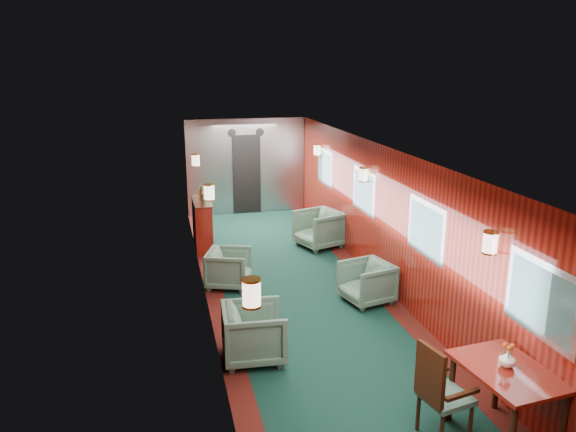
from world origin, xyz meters
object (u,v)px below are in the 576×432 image
object	(u,v)px
dining_table	(507,380)
armchair_right_near	(367,282)
credenza	(202,224)
armchair_left_far	(229,268)
armchair_right_far	(319,229)
side_chair	(439,389)
armchair_left_near	(254,333)

from	to	relation	value
dining_table	armchair_right_near	size ratio (longest dim) A/B	1.58
credenza	armchair_right_near	xyz separation A→B (m)	(2.33, -3.31, -0.18)
armchair_left_far	armchair_right_near	distance (m)	2.35
credenza	armchair_right_near	size ratio (longest dim) A/B	1.77
dining_table	armchair_right_far	distance (m)	6.40
dining_table	armchair_left_far	world-z (taller)	dining_table
dining_table	side_chair	xyz separation A→B (m)	(-0.64, 0.17, -0.11)
dining_table	side_chair	bearing A→B (deg)	158.51
side_chair	armchair_right_near	world-z (taller)	side_chair
armchair_left_far	side_chair	bearing A→B (deg)	-141.93
armchair_right_near	armchair_right_far	xyz separation A→B (m)	(0.03, 2.86, 0.05)
dining_table	armchair_left_far	xyz separation A→B (m)	(-2.19, 4.67, -0.35)
dining_table	armchair_left_near	world-z (taller)	dining_table
dining_table	armchair_left_far	bearing A→B (deg)	108.41
armchair_right_near	armchair_right_far	distance (m)	2.87
armchair_left_near	side_chair	bearing A→B (deg)	-139.16
armchair_left_far	dining_table	bearing A→B (deg)	-135.78
armchair_left_far	armchair_right_far	xyz separation A→B (m)	(2.09, 1.73, 0.06)
armchair_left_near	armchair_left_far	bearing A→B (deg)	3.29
armchair_left_far	armchair_right_far	bearing A→B (deg)	-31.33
armchair_left_near	armchair_right_far	size ratio (longest dim) A/B	0.94
armchair_right_far	side_chair	bearing A→B (deg)	-24.32
armchair_left_near	armchair_left_far	size ratio (longest dim) A/B	1.11
dining_table	armchair_left_far	size ratio (longest dim) A/B	1.60
armchair_left_near	armchair_left_far	xyz separation A→B (m)	(-0.01, 2.51, -0.04)
side_chair	armchair_left_far	world-z (taller)	side_chair
dining_table	armchair_right_near	world-z (taller)	dining_table
dining_table	armchair_right_near	xyz separation A→B (m)	(-0.13, 3.53, -0.34)
dining_table	credenza	world-z (taller)	credenza
side_chair	armchair_right_near	size ratio (longest dim) A/B	1.43
armchair_left_far	armchair_left_near	bearing A→B (deg)	-160.70
credenza	armchair_left_near	world-z (taller)	credenza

